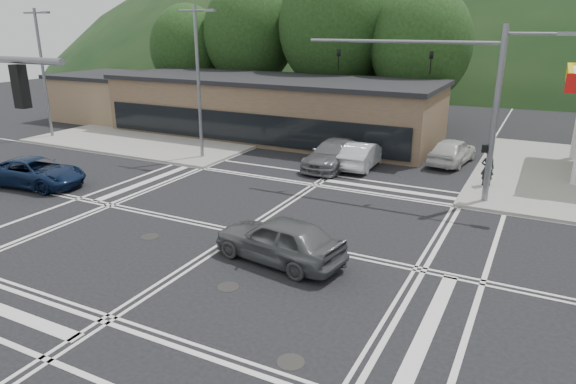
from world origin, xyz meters
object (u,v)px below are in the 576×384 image
at_px(pedestrian, 488,168).
at_px(car_queue_b, 452,151).
at_px(car_queue_a, 362,155).
at_px(car_blue_west, 36,172).
at_px(car_northbound, 333,154).
at_px(car_grey_center, 279,239).

bearing_deg(pedestrian, car_queue_b, -74.34).
bearing_deg(car_queue_b, pedestrian, 128.28).
height_order(car_queue_a, car_queue_b, car_queue_b).
distance_m(car_blue_west, car_northbound, 16.02).
distance_m(car_grey_center, pedestrian, 13.41).
distance_m(car_queue_a, car_queue_b, 5.52).
bearing_deg(car_blue_west, car_grey_center, -104.69).
bearing_deg(car_grey_center, car_queue_b, 178.45).
bearing_deg(car_queue_b, car_northbound, 40.82).
distance_m(car_queue_b, car_northbound, 7.18).
distance_m(car_grey_center, car_northbound, 12.81).
relative_size(car_blue_west, car_queue_a, 1.15).
bearing_deg(pedestrian, car_blue_west, 11.14).
bearing_deg(car_queue_b, car_grey_center, 87.33).
relative_size(car_grey_center, car_northbound, 0.90).
xyz_separation_m(car_grey_center, car_northbound, (-3.06, 12.44, -0.04)).
bearing_deg(car_northbound, car_grey_center, -74.56).
bearing_deg(pedestrian, car_queue_a, -22.54).
relative_size(car_queue_b, car_northbound, 0.85).
bearing_deg(car_queue_a, car_grey_center, 95.20).
distance_m(car_blue_west, car_grey_center, 15.42).
height_order(car_blue_west, car_queue_a, car_queue_a).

